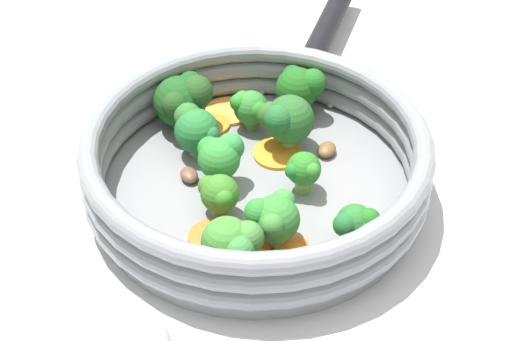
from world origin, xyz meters
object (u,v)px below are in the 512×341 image
(carrot_slice_2, at_px, (253,248))
(mushroom_piece_0, at_px, (189,175))
(skillet, at_px, (256,190))
(broccoli_floret_3, at_px, (274,218))
(carrot_slice_1, at_px, (214,125))
(broccoli_floret_5, at_px, (221,155))
(broccoli_floret_9, at_px, (234,243))
(broccoli_floret_2, at_px, (196,129))
(carrot_slice_3, at_px, (228,111))
(broccoli_floret_6, at_px, (183,99))
(broccoli_floret_0, at_px, (303,171))
(broccoli_floret_4, at_px, (219,194))
(broccoli_floret_8, at_px, (250,107))
(carrot_slice_4, at_px, (278,153))
(carrot_slice_5, at_px, (292,261))
(broccoli_floret_7, at_px, (300,86))
(broccoli_floret_10, at_px, (286,119))
(carrot_slice_0, at_px, (212,238))
(broccoli_floret_1, at_px, (356,223))
(mushroom_piece_1, at_px, (327,150))
(carrot_slice_6, at_px, (291,248))

(carrot_slice_2, relative_size, mushroom_piece_0, 1.45)
(skillet, xyz_separation_m, broccoli_floret_3, (-0.07, -0.03, 0.04))
(carrot_slice_1, distance_m, carrot_slice_2, 0.17)
(broccoli_floret_5, bearing_deg, broccoli_floret_9, -160.67)
(carrot_slice_1, distance_m, broccoli_floret_2, 0.05)
(carrot_slice_3, height_order, broccoli_floret_6, broccoli_floret_6)
(broccoli_floret_0, relative_size, broccoli_floret_3, 0.82)
(carrot_slice_2, xyz_separation_m, broccoli_floret_5, (0.07, 0.04, 0.03))
(skillet, xyz_separation_m, broccoli_floret_5, (-0.01, 0.03, 0.04))
(broccoli_floret_4, distance_m, broccoli_floret_8, 0.12)
(carrot_slice_4, height_order, carrot_slice_5, carrot_slice_5)
(skillet, bearing_deg, broccoli_floret_8, 16.45)
(broccoli_floret_7, relative_size, mushroom_piece_0, 2.54)
(broccoli_floret_0, height_order, broccoli_floret_10, broccoli_floret_10)
(carrot_slice_0, bearing_deg, broccoli_floret_1, -80.37)
(carrot_slice_0, relative_size, mushroom_piece_1, 1.82)
(broccoli_floret_4, bearing_deg, carrot_slice_3, 10.87)
(carrot_slice_4, bearing_deg, carrot_slice_3, 48.03)
(broccoli_floret_8, relative_size, broccoli_floret_10, 0.73)
(carrot_slice_2, bearing_deg, carrot_slice_4, 2.19)
(carrot_slice_2, height_order, mushroom_piece_0, mushroom_piece_0)
(broccoli_floret_9, bearing_deg, carrot_slice_5, -66.62)
(carrot_slice_0, distance_m, carrot_slice_3, 0.17)
(carrot_slice_2, bearing_deg, broccoli_floret_8, 13.65)
(carrot_slice_5, relative_size, broccoli_floret_8, 0.90)
(broccoli_floret_10, bearing_deg, broccoli_floret_6, 84.11)
(carrot_slice_0, relative_size, broccoli_floret_2, 0.84)
(carrot_slice_0, distance_m, mushroom_piece_0, 0.08)
(broccoli_floret_6, bearing_deg, broccoli_floret_3, -140.09)
(carrot_slice_2, xyz_separation_m, broccoli_floret_10, (0.13, -0.00, 0.03))
(broccoli_floret_1, distance_m, broccoli_floret_7, 0.18)
(carrot_slice_2, bearing_deg, broccoli_floret_0, -18.40)
(carrot_slice_6, relative_size, broccoli_floret_8, 0.75)
(carrot_slice_3, distance_m, broccoli_floret_4, 0.15)
(broccoli_floret_0, height_order, broccoli_floret_9, broccoli_floret_9)
(carrot_slice_6, xyz_separation_m, broccoli_floret_6, (0.14, 0.13, 0.03))
(carrot_slice_5, relative_size, broccoli_floret_7, 0.68)
(carrot_slice_5, relative_size, mushroom_piece_1, 1.64)
(carrot_slice_4, relative_size, broccoli_floret_5, 0.90)
(broccoli_floret_7, xyz_separation_m, mushroom_piece_0, (-0.12, 0.08, -0.03))
(carrot_slice_0, distance_m, broccoli_floret_9, 0.05)
(carrot_slice_1, xyz_separation_m, mushroom_piece_0, (-0.08, 0.00, 0.00))
(carrot_slice_6, bearing_deg, broccoli_floret_2, 45.91)
(mushroom_piece_0, bearing_deg, carrot_slice_4, -53.94)
(carrot_slice_4, relative_size, broccoli_floret_1, 1.17)
(carrot_slice_6, distance_m, mushroom_piece_1, 0.13)
(skillet, relative_size, broccoli_floret_6, 5.02)
(broccoli_floret_4, distance_m, broccoli_floret_9, 0.06)
(carrot_slice_0, distance_m, carrot_slice_6, 0.06)
(broccoli_floret_4, bearing_deg, broccoli_floret_2, 27.80)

